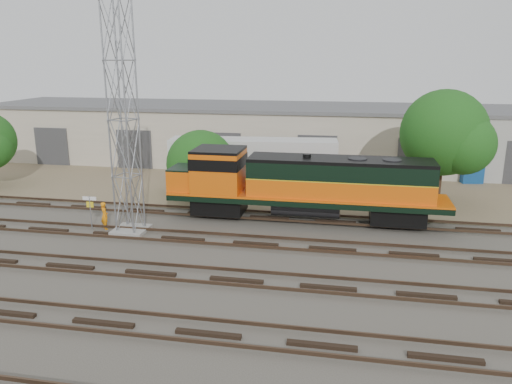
% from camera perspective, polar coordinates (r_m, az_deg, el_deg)
% --- Properties ---
extents(ground, '(140.00, 140.00, 0.00)m').
position_cam_1_polar(ground, '(24.97, -0.69, -7.29)').
color(ground, '#47423A').
rests_on(ground, ground).
extents(dirt_strip, '(80.00, 16.00, 0.02)m').
position_cam_1_polar(dirt_strip, '(39.08, 3.66, 1.00)').
color(dirt_strip, '#726047').
rests_on(dirt_strip, ground).
extents(tracks, '(80.00, 20.40, 0.28)m').
position_cam_1_polar(tracks, '(22.26, -2.24, -10.00)').
color(tracks, black).
rests_on(tracks, ground).
extents(warehouse, '(58.40, 10.40, 5.30)m').
position_cam_1_polar(warehouse, '(46.34, 5.01, 6.54)').
color(warehouse, beige).
rests_on(warehouse, ground).
extents(locomotive, '(16.52, 2.90, 3.97)m').
position_cam_1_polar(locomotive, '(29.65, 5.19, 0.94)').
color(locomotive, black).
rests_on(locomotive, tracks).
extents(signal_tower, '(1.84, 1.84, 12.45)m').
position_cam_1_polar(signal_tower, '(27.79, -14.87, 7.49)').
color(signal_tower, gray).
rests_on(signal_tower, ground).
extents(sign_post, '(0.82, 0.06, 1.99)m').
position_cam_1_polar(sign_post, '(29.71, -18.43, -1.56)').
color(sign_post, gray).
rests_on(sign_post, ground).
extents(worker, '(0.69, 0.68, 1.60)m').
position_cam_1_polar(worker, '(29.76, -16.93, -2.60)').
color(worker, orange).
rests_on(worker, ground).
extents(semi_trailer, '(12.40, 3.55, 3.76)m').
position_cam_1_polar(semi_trailer, '(36.81, 0.13, 3.91)').
color(semi_trailer, silver).
rests_on(semi_trailer, ground).
extents(dumpster_blue, '(1.82, 1.74, 1.50)m').
position_cam_1_polar(dumpster_blue, '(42.78, 23.29, 2.04)').
color(dumpster_blue, navy).
rests_on(dumpster_blue, ground).
extents(tree_mid, '(5.16, 4.91, 4.91)m').
position_cam_1_polar(tree_mid, '(35.49, -6.00, 2.86)').
color(tree_mid, '#382619').
rests_on(tree_mid, ground).
extents(tree_east, '(5.91, 5.63, 7.60)m').
position_cam_1_polar(tree_east, '(34.81, 21.18, 6.03)').
color(tree_east, '#382619').
rests_on(tree_east, ground).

